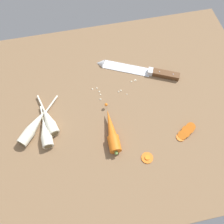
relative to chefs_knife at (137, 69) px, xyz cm
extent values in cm
cube|color=brown|center=(-14.35, -16.09, -2.65)|extent=(120.00, 90.00, 4.00)
cube|color=silver|center=(-3.80, 1.83, -0.40)|extent=(19.93, 12.65, 0.50)
cone|color=silver|center=(-13.88, 6.69, -0.40)|extent=(4.42, 4.87, 3.96)
cube|color=silver|center=(5.21, -2.51, 0.45)|extent=(3.08, 3.52, 2.20)
cube|color=brown|center=(11.07, -5.34, 0.45)|extent=(11.12, 7.30, 2.20)
sphere|color=silver|center=(8.55, -4.12, 1.55)|extent=(0.50, 0.50, 0.50)
sphere|color=silver|center=(13.59, -6.55, 1.55)|extent=(0.50, 0.50, 0.50)
cylinder|color=orange|center=(-16.24, -31.04, 1.45)|extent=(4.30, 5.79, 4.20)
cone|color=orange|center=(-16.12, -24.18, 1.45)|extent=(4.23, 13.79, 3.99)
sphere|color=orange|center=(-15.96, -14.85, 1.45)|extent=(1.20, 1.20, 1.20)
cylinder|color=#5B7F3D|center=(-16.30, -34.50, 1.45)|extent=(1.22, 1.02, 1.20)
cylinder|color=silver|center=(-39.30, -25.17, 1.35)|extent=(4.35, 4.42, 4.00)
cone|color=silver|center=(-39.81, -19.53, 1.35)|extent=(4.44, 7.56, 3.80)
cylinder|color=silver|center=(-40.34, -13.76, 0.45)|extent=(1.41, 7.87, 0.70)
cylinder|color=brown|center=(-39.12, -27.20, 1.35)|extent=(2.82, 0.55, 2.80)
cylinder|color=silver|center=(-37.03, -20.61, 1.35)|extent=(5.04, 5.30, 4.00)
cone|color=silver|center=(-38.68, -14.77, 1.35)|extent=(5.77, 8.51, 3.80)
cylinder|color=silver|center=(-40.37, -8.78, 0.45)|extent=(2.96, 8.28, 0.70)
cylinder|color=brown|center=(-36.43, -22.72, 1.35)|extent=(2.78, 1.05, 2.80)
cylinder|color=silver|center=(-46.68, -22.07, 1.35)|extent=(6.50, 6.70, 4.00)
cone|color=silver|center=(-41.95, -16.28, 1.35)|extent=(9.00, 9.81, 3.80)
cylinder|color=silver|center=(-37.11, -10.34, 0.45)|extent=(7.09, 8.46, 0.70)
cylinder|color=brown|center=(-48.38, -24.15, 1.35)|extent=(2.36, 2.00, 2.80)
cylinder|color=orange|center=(8.15, -32.81, -0.30)|extent=(3.24, 3.24, 0.70)
cylinder|color=orange|center=(8.99, -32.26, -0.06)|extent=(3.63, 3.48, 2.25)
cylinder|color=orange|center=(10.22, -31.80, 0.19)|extent=(3.61, 3.46, 2.20)
cylinder|color=orange|center=(10.91, -31.03, 0.43)|extent=(3.86, 3.69, 2.39)
cylinder|color=orange|center=(11.91, -30.75, 0.68)|extent=(3.69, 3.52, 2.38)
cylinder|color=orange|center=(12.63, -30.18, 0.92)|extent=(3.61, 3.46, 2.18)
cylinder|color=orange|center=(-5.89, -37.81, -0.30)|extent=(4.18, 4.18, 0.70)
cylinder|color=orange|center=(-5.89, -37.81, -0.03)|extent=(1.75, 1.75, 0.16)
sphere|color=beige|center=(-17.09, -8.63, -0.37)|extent=(0.56, 0.56, 0.56)
sphere|color=beige|center=(-17.32, -7.19, -0.34)|extent=(0.63, 0.63, 0.63)
sphere|color=beige|center=(-9.68, -8.80, -0.33)|extent=(0.64, 0.64, 0.64)
sphere|color=beige|center=(-19.82, -5.42, -0.30)|extent=(0.70, 0.70, 0.70)
sphere|color=beige|center=(-17.50, -10.82, -0.26)|extent=(0.78, 0.78, 0.78)
sphere|color=beige|center=(-2.09, -4.84, -0.36)|extent=(0.58, 0.58, 0.58)
sphere|color=beige|center=(-3.46, -5.12, -0.30)|extent=(0.70, 0.70, 0.70)
sphere|color=beige|center=(-8.68, -8.48, -0.29)|extent=(0.72, 0.72, 0.72)
sphere|color=beige|center=(-1.63, -4.81, -0.24)|extent=(0.81, 0.81, 0.81)
sphere|color=beige|center=(-6.70, -10.68, -0.40)|extent=(0.51, 0.51, 0.51)
sphere|color=beige|center=(-17.97, -5.38, -0.32)|extent=(0.67, 0.67, 0.67)
camera|label=1|loc=(-23.79, -62.71, 86.49)|focal=41.17mm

